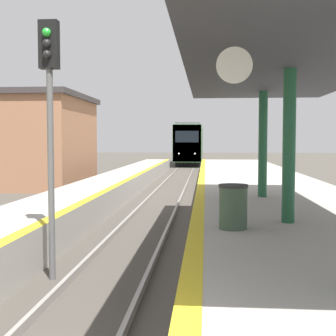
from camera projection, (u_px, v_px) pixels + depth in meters
train at (190, 144)px, 55.29m from camera, size 2.83×20.01×4.50m
signal_near at (50, 101)px, 8.82m from camera, size 0.36×0.31×4.92m
station_canopy at (290, 68)px, 9.77m from camera, size 4.41×13.66×3.45m
trash_bin at (233, 207)px, 9.22m from camera, size 0.58×0.58×0.88m
station_building at (9, 140)px, 27.45m from camera, size 9.11×7.97×5.34m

